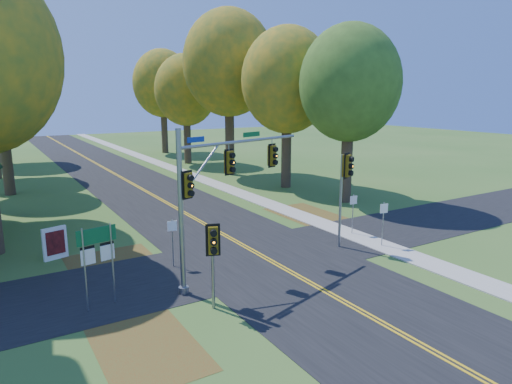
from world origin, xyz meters
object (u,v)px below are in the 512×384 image
route_sign_cluster (98,250)px  info_kiosk (55,243)px  east_signal_pole (345,176)px  traffic_mast (215,184)px

route_sign_cluster → info_kiosk: route_sign_cluster is taller
east_signal_pole → traffic_mast: bearing=159.4°
east_signal_pole → info_kiosk: east_signal_pole is taller
traffic_mast → east_signal_pole: size_ratio=1.41×
traffic_mast → route_sign_cluster: (-4.81, 0.06, -2.01)m
traffic_mast → info_kiosk: (-5.49, 6.40, -3.44)m
east_signal_pole → info_kiosk: size_ratio=3.11×
traffic_mast → info_kiosk: bearing=113.7°
traffic_mast → route_sign_cluster: size_ratio=2.21×
traffic_mast → info_kiosk: size_ratio=4.38×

